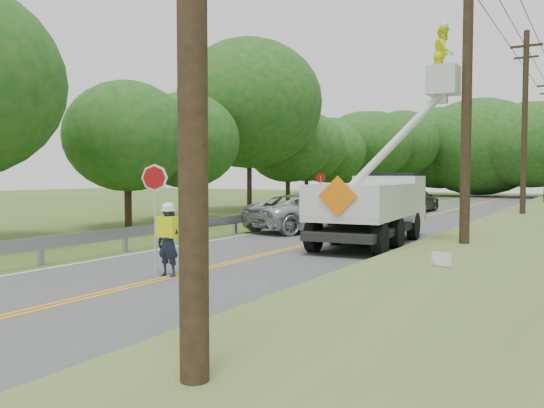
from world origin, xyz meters
The scene contains 12 objects.
ground centered at (0.00, 0.00, 0.00)m, with size 140.00×140.00×0.00m, color #3C6127.
road centered at (0.00, 14.00, 0.01)m, with size 7.20×96.00×0.03m.
guardrail centered at (-4.02, 14.91, 0.55)m, with size 0.18×48.00×0.77m.
utility_poles centered at (5.00, 17.02, 5.27)m, with size 1.60×43.30×10.00m.
treeline_left centered at (-10.50, 27.29, 5.53)m, with size 9.91×55.30×11.06m.
treeline_horizon centered at (2.11, 56.15, 5.50)m, with size 56.18×14.47×11.36m.
flagger centered at (-0.09, 1.41, 0.95)m, with size 1.04×0.38×2.61m.
bucket_truck centered at (1.94, 10.37, 1.56)m, with size 4.34×7.21×6.87m.
suv_silver centered at (-2.09, 12.43, 0.79)m, with size 2.55×5.54×1.54m, color silver.
suv_darkgrey centered at (-1.68, 26.58, 0.80)m, with size 2.18×5.35×1.55m, color #393D41.
stop_sign_permanent centered at (-4.13, 18.03, 1.65)m, with size 0.48×0.28×2.49m.
yard_sign centered at (5.47, 4.25, 0.46)m, with size 0.44×0.08×0.64m.
Camera 1 is at (8.45, -8.31, 2.37)m, focal length 36.50 mm.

